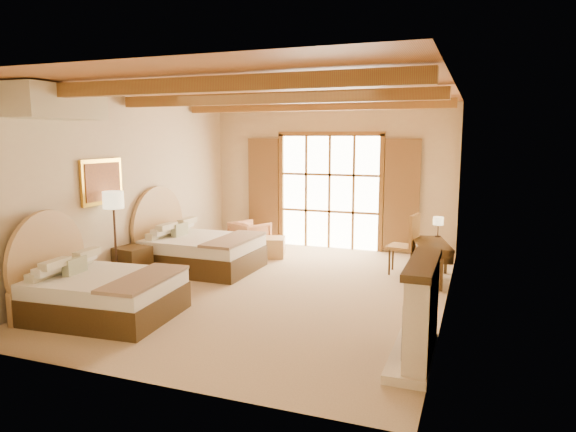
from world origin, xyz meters
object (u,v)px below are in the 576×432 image
at_px(bed_near, 95,288).
at_px(desk, 430,260).
at_px(nightstand, 133,264).
at_px(armchair, 250,236).
at_px(bed_far, 195,247).

relative_size(bed_near, desk, 1.51).
bearing_deg(bed_near, nightstand, 106.09).
distance_m(bed_near, nightstand, 1.74).
bearing_deg(bed_near, armchair, 81.92).
distance_m(bed_near, desk, 5.47).
distance_m(bed_far, desk, 4.33).
distance_m(nightstand, desk, 5.18).
xyz_separation_m(armchair, desk, (3.94, -1.07, 0.04)).
height_order(bed_near, nightstand, bed_near).
relative_size(bed_near, bed_far, 0.99).
bearing_deg(bed_far, desk, 10.09).
distance_m(bed_near, bed_far, 2.76).
relative_size(armchair, desk, 0.53).
bearing_deg(bed_near, desk, 34.91).
height_order(bed_near, armchair, bed_near).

